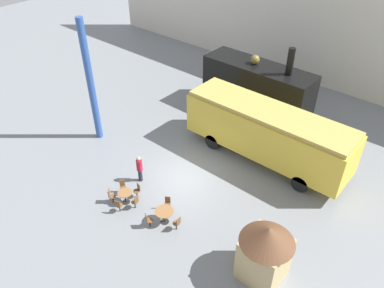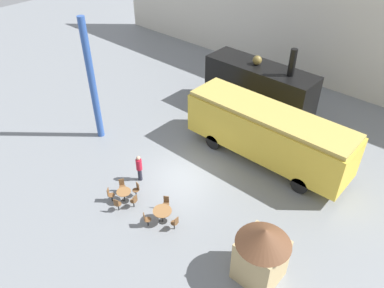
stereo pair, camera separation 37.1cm
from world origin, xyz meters
TOP-DOWN VIEW (x-y plane):
  - ground_plane at (0.00, 0.00)m, footprint 80.00×80.00m
  - backdrop_wall at (0.00, 15.77)m, footprint 44.00×0.15m
  - steam_locomotive at (-0.74, 8.70)m, footprint 7.93×2.44m
  - passenger_coach_vintage at (2.65, 4.46)m, footprint 10.19×2.80m
  - cafe_table_near at (1.59, -3.34)m, footprint 0.96×0.96m
  - cafe_table_mid at (-0.97, -3.69)m, footprint 0.77×0.77m
  - cafe_chair_0 at (1.20, -4.10)m, footprint 0.39×0.40m
  - cafe_chair_1 at (2.44, -3.31)m, footprint 0.36×0.36m
  - cafe_chair_2 at (1.14, -2.63)m, footprint 0.39×0.40m
  - cafe_chair_3 at (-1.55, -4.18)m, footprint 0.41×0.40m
  - cafe_chair_4 at (-0.69, -4.39)m, footprint 0.38×0.39m
  - cafe_chair_5 at (-0.21, -3.63)m, footprint 0.36×0.36m
  - cafe_chair_6 at (-0.79, -2.95)m, footprint 0.36×0.38m
  - cafe_chair_7 at (-1.62, -3.29)m, footprint 0.40×0.39m
  - visitor_person at (-1.65, -1.95)m, footprint 0.34×0.34m
  - ticket_kiosk at (6.97, -2.79)m, footprint 2.34×2.34m
  - support_pillar at (-6.97, -0.68)m, footprint 0.44×0.44m

SIDE VIEW (x-z plane):
  - ground_plane at x=0.00m, z-range 0.00..0.00m
  - cafe_chair_0 at x=1.20m, z-range 0.07..0.94m
  - cafe_chair_1 at x=2.44m, z-range 0.07..0.94m
  - cafe_chair_2 at x=1.14m, z-range 0.07..0.94m
  - cafe_chair_3 at x=-1.55m, z-range 0.07..0.94m
  - cafe_chair_4 at x=-0.69m, z-range 0.07..0.94m
  - cafe_chair_5 at x=-0.21m, z-range 0.07..0.94m
  - cafe_chair_6 at x=-0.79m, z-range 0.07..0.94m
  - cafe_chair_7 at x=-1.62m, z-range 0.07..0.94m
  - cafe_table_mid at x=-0.97m, z-range 0.18..0.89m
  - cafe_table_near at x=1.59m, z-range 0.24..1.02m
  - visitor_person at x=-1.65m, z-range 0.07..1.77m
  - ticket_kiosk at x=6.97m, z-range 0.17..3.17m
  - passenger_coach_vintage at x=2.65m, z-range 0.30..3.73m
  - steam_locomotive at x=-0.74m, z-range -0.46..5.04m
  - support_pillar at x=-6.97m, z-range 0.00..8.00m
  - backdrop_wall at x=0.00m, z-range 0.00..9.00m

